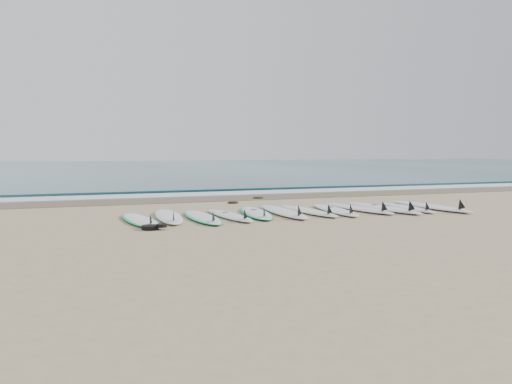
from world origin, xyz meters
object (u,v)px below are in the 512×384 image
object	(u,v)px
surfboard_6	(309,211)
surfboard_11	(432,206)
surfboard_0	(140,220)
leash_coil	(153,227)

from	to	relation	value
surfboard_6	surfboard_11	bearing A→B (deg)	-9.21
surfboard_0	surfboard_11	bearing A→B (deg)	-6.90
surfboard_6	leash_coil	distance (m)	4.05
surfboard_0	surfboard_11	world-z (taller)	surfboard_11
surfboard_0	surfboard_6	xyz separation A→B (m)	(3.94, 0.18, 0.01)
leash_coil	surfboard_0	bearing A→B (deg)	95.20
surfboard_11	leash_coil	world-z (taller)	surfboard_11
surfboard_6	surfboard_0	bearing A→B (deg)	177.60
surfboard_6	surfboard_11	distance (m)	3.35
surfboard_0	surfboard_6	size ratio (longest dim) A/B	0.97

